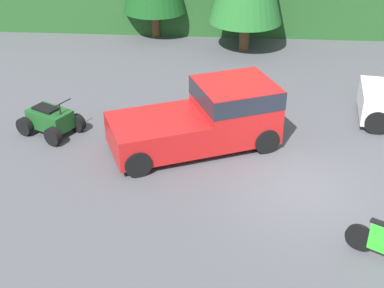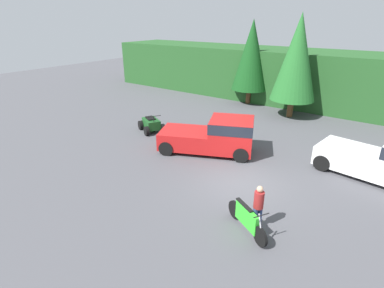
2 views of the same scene
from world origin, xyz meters
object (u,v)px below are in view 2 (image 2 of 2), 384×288
Objects in this scene: rider_person at (258,205)px; dirt_bike at (247,219)px; quad_atv at (151,124)px; pickup_truck_red at (216,135)px.

dirt_bike is at bearing -90.67° from rider_person.
dirt_bike is 0.63m from rider_person.
pickup_truck_red is at bearing 23.59° from quad_atv.
pickup_truck_red reaches higher than rider_person.
quad_atv is at bearing -179.02° from dirt_bike.
dirt_bike is at bearing -1.92° from quad_atv.
pickup_truck_red is 3.25× the size of rider_person.
quad_atv is at bearing 152.16° from pickup_truck_red.
rider_person is (0.23, 0.39, 0.44)m from dirt_bike.
rider_person reaches higher than quad_atv.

